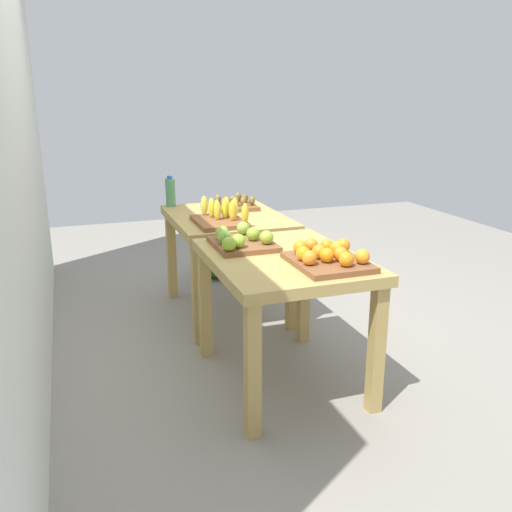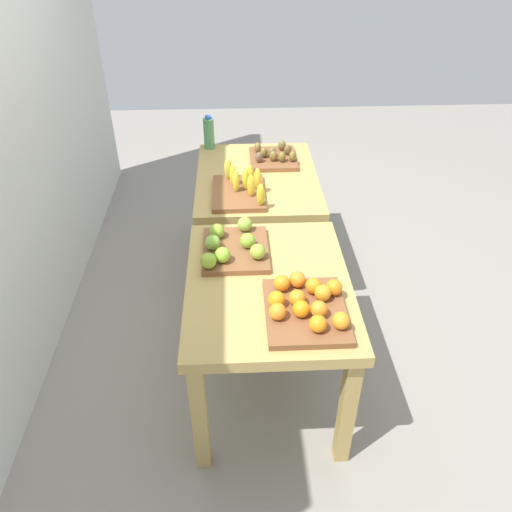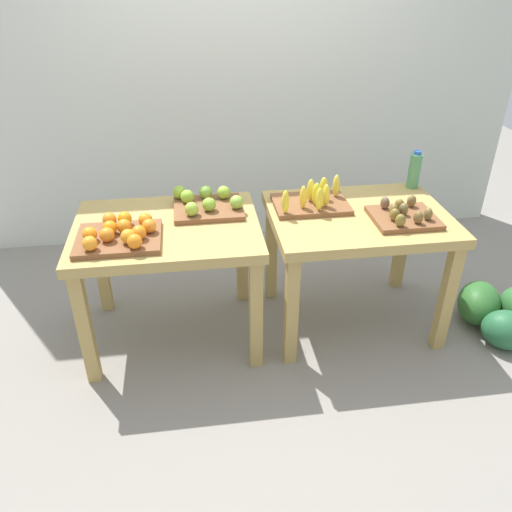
% 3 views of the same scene
% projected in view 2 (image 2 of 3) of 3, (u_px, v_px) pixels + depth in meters
% --- Properties ---
extents(ground_plane, '(8.00, 8.00, 0.00)m').
position_uv_depth(ground_plane, '(261.00, 319.00, 3.36)').
color(ground_plane, gray).
extents(display_table_left, '(1.04, 0.80, 0.77)m').
position_uv_depth(display_table_left, '(268.00, 299.00, 2.52)').
color(display_table_left, tan).
rests_on(display_table_left, ground_plane).
extents(display_table_right, '(1.04, 0.80, 0.77)m').
position_uv_depth(display_table_right, '(257.00, 191.00, 3.43)').
color(display_table_right, tan).
rests_on(display_table_right, ground_plane).
extents(orange_bin, '(0.44, 0.38, 0.11)m').
position_uv_depth(orange_bin, '(306.00, 305.00, 2.24)').
color(orange_bin, brown).
rests_on(orange_bin, display_table_left).
extents(apple_bin, '(0.42, 0.35, 0.11)m').
position_uv_depth(apple_bin, '(233.00, 247.00, 2.61)').
color(apple_bin, brown).
rests_on(apple_bin, display_table_left).
extents(banana_crate, '(0.44, 0.32, 0.17)m').
position_uv_depth(banana_crate, '(241.00, 188.00, 3.12)').
color(banana_crate, brown).
rests_on(banana_crate, display_table_right).
extents(kiwi_bin, '(0.36, 0.32, 0.10)m').
position_uv_depth(kiwi_bin, '(274.00, 157.00, 3.52)').
color(kiwi_bin, brown).
rests_on(kiwi_bin, display_table_right).
extents(water_bottle, '(0.08, 0.08, 0.24)m').
position_uv_depth(water_bottle, '(209.00, 133.00, 3.65)').
color(water_bottle, '#4C8C59').
rests_on(water_bottle, display_table_right).
extents(watermelon_pile, '(0.65, 0.66, 0.28)m').
position_uv_depth(watermelon_pile, '(279.00, 191.00, 4.50)').
color(watermelon_pile, '#337036').
rests_on(watermelon_pile, ground_plane).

